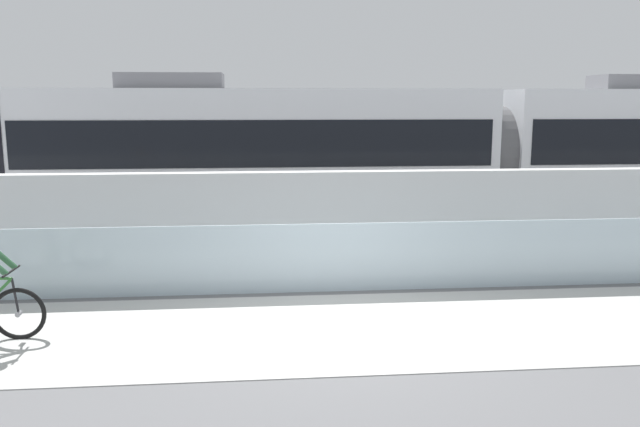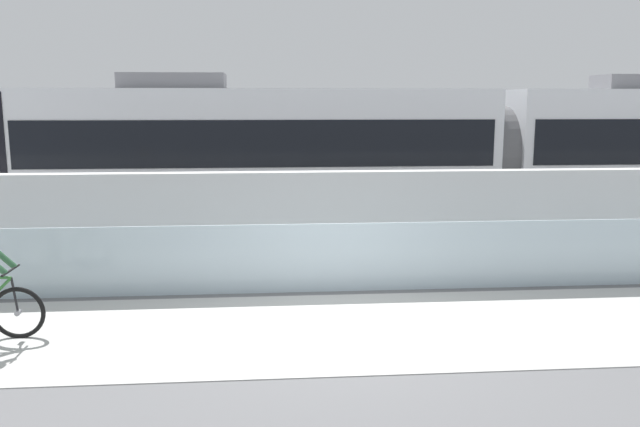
# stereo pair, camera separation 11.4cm
# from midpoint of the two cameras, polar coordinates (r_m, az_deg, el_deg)

# --- Properties ---
(ground_plane) EXTENTS (200.00, 200.00, 0.00)m
(ground_plane) POSITION_cam_midpoint_polar(r_m,az_deg,el_deg) (9.22, 1.91, -10.19)
(ground_plane) COLOR slate
(bike_path_deck) EXTENTS (32.00, 3.20, 0.01)m
(bike_path_deck) POSITION_cam_midpoint_polar(r_m,az_deg,el_deg) (9.22, 1.91, -10.15)
(bike_path_deck) COLOR beige
(bike_path_deck) RESTS_ON ground
(glass_parapet) EXTENTS (32.00, 0.05, 1.17)m
(glass_parapet) POSITION_cam_midpoint_polar(r_m,az_deg,el_deg) (10.81, 0.71, -3.93)
(glass_parapet) COLOR silver
(glass_parapet) RESTS_ON ground
(concrete_barrier_wall) EXTENTS (32.00, 0.36, 1.84)m
(concrete_barrier_wall) POSITION_cam_midpoint_polar(r_m,az_deg,el_deg) (12.50, -0.14, -0.45)
(concrete_barrier_wall) COLOR silver
(concrete_barrier_wall) RESTS_ON ground
(tram_rail_near) EXTENTS (32.00, 0.08, 0.01)m
(tram_rail_near) POSITION_cam_midpoint_polar(r_m,az_deg,el_deg) (15.10, -0.97, -2.19)
(tram_rail_near) COLOR #595654
(tram_rail_near) RESTS_ON ground
(tram_rail_far) EXTENTS (32.00, 0.08, 0.01)m
(tram_rail_far) POSITION_cam_midpoint_polar(r_m,az_deg,el_deg) (16.50, -1.34, -1.16)
(tram_rail_far) COLOR #595654
(tram_rail_far) RESTS_ON ground
(tram) EXTENTS (22.56, 2.54, 3.81)m
(tram) POSITION_cam_midpoint_polar(r_m,az_deg,el_deg) (16.48, 14.72, 5.14)
(tram) COLOR silver
(tram) RESTS_ON ground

